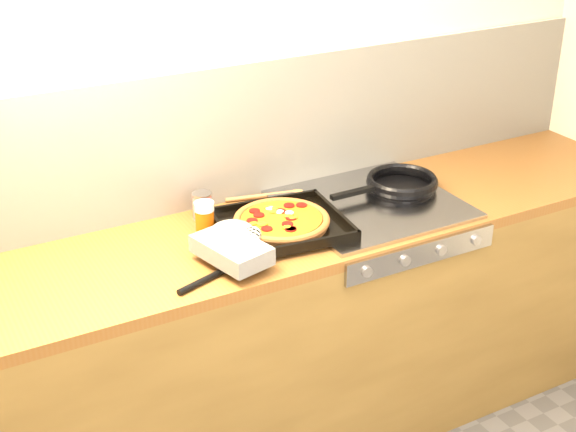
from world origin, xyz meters
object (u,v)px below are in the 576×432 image
pizza_on_tray (267,228)px  juice_glass (205,217)px  frying_pan (401,184)px  tomato_can (202,206)px

pizza_on_tray → juice_glass: size_ratio=5.07×
frying_pan → juice_glass: bearing=176.0°
frying_pan → tomato_can: size_ratio=4.56×
pizza_on_tray → frying_pan: bearing=9.1°
tomato_can → juice_glass: juice_glass is taller
frying_pan → tomato_can: tomato_can is taller
tomato_can → pizza_on_tray: bearing=-64.3°
pizza_on_tray → tomato_can: tomato_can is taller
frying_pan → juice_glass: 0.76m
pizza_on_tray → tomato_can: 0.28m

